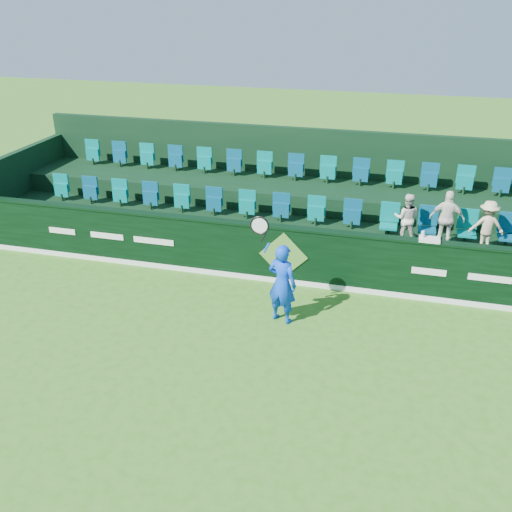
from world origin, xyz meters
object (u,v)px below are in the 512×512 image
(tennis_player, at_px, (282,283))
(drinks_bottle, at_px, (423,236))
(spectator_right, at_px, (487,226))
(spectator_middle, at_px, (447,219))
(towel, at_px, (429,239))
(spectator_left, at_px, (406,218))

(tennis_player, bearing_deg, drinks_bottle, 32.31)
(spectator_right, relative_size, drinks_bottle, 5.64)
(tennis_player, height_order, spectator_middle, tennis_player)
(drinks_bottle, bearing_deg, towel, 0.00)
(spectator_middle, xyz_separation_m, drinks_bottle, (-0.53, -1.12, 0.01))
(spectator_left, height_order, spectator_right, spectator_left)
(tennis_player, xyz_separation_m, towel, (2.74, 1.64, 0.53))
(towel, bearing_deg, spectator_middle, 71.21)
(spectator_middle, xyz_separation_m, spectator_right, (0.84, 0.00, -0.08))
(tennis_player, xyz_separation_m, spectator_left, (2.25, 2.76, 0.53))
(spectator_middle, distance_m, towel, 1.18)
(tennis_player, bearing_deg, spectator_left, 50.78)
(tennis_player, height_order, spectator_right, tennis_player)
(tennis_player, distance_m, spectator_right, 4.85)
(spectator_middle, bearing_deg, spectator_right, -173.55)
(spectator_right, bearing_deg, towel, 38.65)
(spectator_left, height_order, drinks_bottle, spectator_left)
(spectator_left, relative_size, drinks_bottle, 5.71)
(tennis_player, distance_m, spectator_middle, 4.20)
(spectator_left, distance_m, towel, 1.22)
(spectator_middle, height_order, drinks_bottle, spectator_middle)
(spectator_right, height_order, drinks_bottle, spectator_right)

